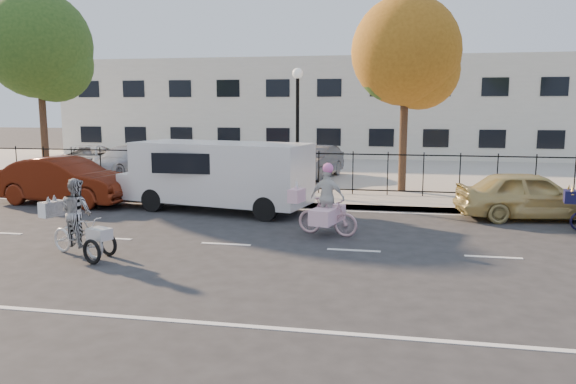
% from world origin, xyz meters
% --- Properties ---
extents(ground, '(120.00, 120.00, 0.00)m').
position_xyz_m(ground, '(0.00, 0.00, 0.00)').
color(ground, '#333334').
extents(road_markings, '(60.00, 9.52, 0.01)m').
position_xyz_m(road_markings, '(0.00, 0.00, 0.01)').
color(road_markings, silver).
rests_on(road_markings, ground).
extents(curb, '(60.00, 0.10, 0.15)m').
position_xyz_m(curb, '(0.00, 5.05, 0.07)').
color(curb, '#A8A399').
rests_on(curb, ground).
extents(sidewalk, '(60.00, 2.20, 0.15)m').
position_xyz_m(sidewalk, '(0.00, 6.10, 0.07)').
color(sidewalk, '#A8A399').
rests_on(sidewalk, ground).
extents(parking_lot, '(60.00, 15.60, 0.15)m').
position_xyz_m(parking_lot, '(0.00, 15.00, 0.07)').
color(parking_lot, '#A8A399').
rests_on(parking_lot, ground).
extents(iron_fence, '(58.00, 0.06, 1.50)m').
position_xyz_m(iron_fence, '(0.00, 7.20, 0.90)').
color(iron_fence, black).
rests_on(iron_fence, sidewalk).
extents(building, '(34.00, 10.00, 6.00)m').
position_xyz_m(building, '(0.00, 25.00, 3.00)').
color(building, silver).
rests_on(building, ground).
extents(lamppost, '(0.36, 0.36, 4.33)m').
position_xyz_m(lamppost, '(0.50, 6.80, 3.11)').
color(lamppost, black).
rests_on(lamppost, sidewalk).
extents(street_sign, '(0.85, 0.06, 1.80)m').
position_xyz_m(street_sign, '(-1.85, 6.80, 1.42)').
color(street_sign, black).
rests_on(street_sign, sidewalk).
extents(zebra_trike, '(1.96, 1.32, 1.70)m').
position_xyz_m(zebra_trike, '(-2.85, -1.55, 0.66)').
color(zebra_trike, silver).
rests_on(zebra_trike, ground).
extents(unicorn_bike, '(1.86, 1.33, 1.83)m').
position_xyz_m(unicorn_bike, '(2.20, 1.40, 0.68)').
color(unicorn_bike, '#D3A1AB').
rests_on(unicorn_bike, ground).
extents(white_van, '(6.26, 3.06, 2.11)m').
position_xyz_m(white_van, '(-1.49, 4.03, 1.16)').
color(white_van, white).
rests_on(white_van, ground).
extents(red_sedan, '(4.84, 2.18, 1.54)m').
position_xyz_m(red_sedan, '(-6.78, 4.21, 0.77)').
color(red_sedan, '#511709').
rests_on(red_sedan, ground).
extents(gold_sedan, '(4.29, 2.26, 1.39)m').
position_xyz_m(gold_sedan, '(7.66, 4.50, 0.70)').
color(gold_sedan, tan).
rests_on(gold_sedan, ground).
extents(pedestrian, '(0.75, 0.61, 1.77)m').
position_xyz_m(pedestrian, '(-3.58, 6.67, 1.03)').
color(pedestrian, black).
rests_on(pedestrian, sidewalk).
extents(lot_car_a, '(2.79, 4.74, 1.29)m').
position_xyz_m(lot_car_a, '(-8.00, 10.73, 0.79)').
color(lot_car_a, '#B3B6BB').
rests_on(lot_car_a, parking_lot).
extents(lot_car_b, '(3.09, 5.00, 1.29)m').
position_xyz_m(lot_car_b, '(-9.89, 10.57, 0.80)').
color(lot_car_b, silver).
rests_on(lot_car_b, parking_lot).
extents(lot_car_c, '(2.21, 4.36, 1.37)m').
position_xyz_m(lot_car_c, '(0.43, 11.23, 0.84)').
color(lot_car_c, '#47494F').
rests_on(lot_car_c, parking_lot).
extents(tree_west, '(4.18, 4.18, 7.66)m').
position_xyz_m(tree_west, '(-9.96, 8.13, 5.36)').
color(tree_west, '#442D1D').
rests_on(tree_west, ground).
extents(tree_mid, '(3.83, 3.83, 7.02)m').
position_xyz_m(tree_mid, '(4.24, 8.26, 4.92)').
color(tree_mid, '#442D1D').
rests_on(tree_mid, ground).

